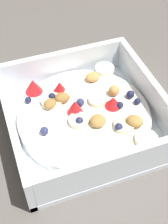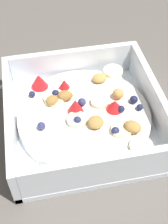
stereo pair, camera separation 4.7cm
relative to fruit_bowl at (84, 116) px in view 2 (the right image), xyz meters
The scene contains 3 objects.
ground_plane 0.02m from the fruit_bowl, ahead, with size 2.40×2.40×0.00m, color #56514C.
fruit_bowl is the anchor object (origin of this frame).
spoon 0.15m from the fruit_bowl, 156.99° to the right, with size 0.09×0.17×0.01m.
Camera 2 is at (0.31, -0.06, 0.38)m, focal length 50.39 mm.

